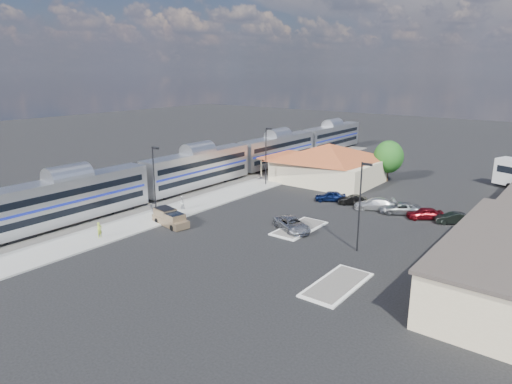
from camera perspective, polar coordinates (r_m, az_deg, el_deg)
The scene contains 22 objects.
ground at distance 52.59m, azimuth 0.57°, elevation -4.33°, with size 280.00×280.00×0.00m, color black.
railbed at distance 71.78m, azimuth -9.04°, elevation 0.83°, with size 16.00×100.00×0.12m, color #4C4944.
platform at distance 64.29m, azimuth -4.78°, elevation -0.68°, with size 5.50×92.00×0.18m, color gray.
passenger_train at distance 69.31m, azimuth -7.19°, elevation 2.78°, with size 3.00×104.00×5.55m.
freight_cars at distance 75.24m, azimuth -9.25°, elevation 2.94°, with size 2.80×46.00×4.00m.
station_depot at distance 73.76m, azimuth 8.99°, elevation 3.66°, with size 18.35×12.24×6.20m.
traffic_island_south at distance 51.99m, azimuth 5.44°, elevation -4.52°, with size 3.30×7.50×0.21m.
traffic_island_north at distance 39.42m, azimuth 10.10°, elevation -11.31°, with size 3.30×7.50×0.21m.
lamp_plat_s at distance 54.17m, azimuth -12.56°, elevation 1.76°, with size 1.08×0.25×9.00m.
lamp_plat_n at distance 70.01m, azimuth 1.31°, elevation 5.08°, with size 1.08×0.25×9.00m.
lamp_lot at distance 45.10m, azimuth 12.98°, elevation -0.92°, with size 1.08×0.25×9.00m.
tree_depot at distance 75.86m, azimuth 16.23°, elevation 4.25°, with size 4.71×4.71×6.63m.
pickup_truck at distance 53.60m, azimuth -10.64°, elevation -3.27°, with size 5.39×2.75×1.78m.
suv at distance 51.16m, azimuth 4.52°, elevation -4.05°, with size 2.50×5.42×1.51m, color #A5A8AD.
person_a at distance 51.21m, azimuth -18.98°, elevation -4.51°, with size 0.62×0.41×1.70m, color #ACC43D.
person_b at distance 58.95m, azimuth -9.28°, elevation -1.32°, with size 0.84×0.65×1.72m, color silver.
parked_car_a at distance 63.21m, azimuth 9.25°, elevation -0.51°, with size 1.69×4.20×1.43m, color #0D1943.
parked_car_b at distance 62.11m, azimuth 11.98°, elevation -1.00°, with size 1.35×3.87×1.28m, color black.
parked_car_c at distance 60.58m, azimuth 14.58°, elevation -1.45°, with size 2.11×5.20×1.51m, color silver.
parked_car_d at distance 59.78m, azimuth 17.50°, elevation -1.94°, with size 2.34×5.08×1.41m, color gray.
parked_car_e at distance 58.57m, azimuth 20.33°, elevation -2.52°, with size 1.70×4.22×1.44m, color maroon.
parked_car_f at distance 58.08m, azimuth 23.41°, elevation -3.02°, with size 1.42×4.09×1.35m, color black.
Camera 1 is at (29.75, -39.70, 17.44)m, focal length 32.00 mm.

